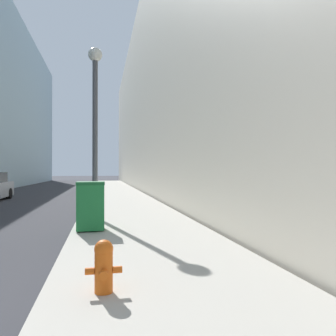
{
  "coord_description": "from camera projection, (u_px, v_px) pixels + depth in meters",
  "views": [
    {
      "loc": [
        4.17,
        -2.62,
        1.73
      ],
      "look_at": [
        8.54,
        18.94,
        1.88
      ],
      "focal_mm": 35.0,
      "sensor_mm": 36.0,
      "label": 1
    }
  ],
  "objects": [
    {
      "name": "sidewalk_right",
      "position": [
        119.0,
        197.0,
        20.41
      ],
      "size": [
        3.64,
        60.0,
        0.15
      ],
      "color": "#ADA89E",
      "rests_on": "ground"
    },
    {
      "name": "building_right_stone",
      "position": [
        202.0,
        104.0,
        29.87
      ],
      "size": [
        12.0,
        60.0,
        15.54
      ],
      "color": "beige",
      "rests_on": "ground"
    },
    {
      "name": "fire_hydrant",
      "position": [
        104.0,
        265.0,
        4.23
      ],
      "size": [
        0.47,
        0.36,
        0.68
      ],
      "color": "#D15614",
      "rests_on": "sidewalk_right"
    },
    {
      "name": "trash_bin",
      "position": [
        91.0,
        205.0,
        8.6
      ],
      "size": [
        0.72,
        0.66,
        1.28
      ],
      "color": "#1E7538",
      "rests_on": "sidewalk_right"
    },
    {
      "name": "lamppost",
      "position": [
        95.0,
        116.0,
        10.95
      ],
      "size": [
        0.47,
        0.47,
        5.7
      ],
      "color": "#4C4C51",
      "rests_on": "sidewalk_right"
    }
  ]
}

